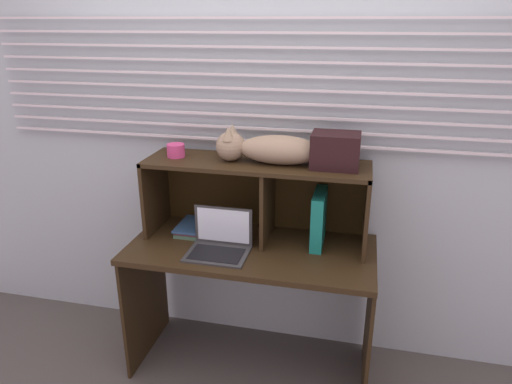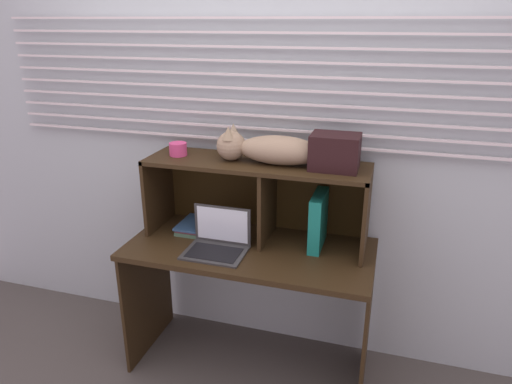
# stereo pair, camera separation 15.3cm
# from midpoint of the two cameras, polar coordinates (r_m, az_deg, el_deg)

# --- Properties ---
(back_panel_with_blinds) EXTENTS (4.40, 0.08, 2.50)m
(back_panel_with_blinds) POSITION_cam_midpoint_polar(r_m,az_deg,el_deg) (2.60, -0.60, 6.37)
(back_panel_with_blinds) COLOR #AEBABE
(back_panel_with_blinds) RESTS_ON ground
(desk) EXTENTS (1.29, 0.60, 0.76)m
(desk) POSITION_cam_midpoint_polar(r_m,az_deg,el_deg) (2.54, -2.37, -9.95)
(desk) COLOR black
(desk) RESTS_ON ground
(hutch_shelf_unit) EXTENTS (1.18, 0.34, 0.43)m
(hutch_shelf_unit) POSITION_cam_midpoint_polar(r_m,az_deg,el_deg) (2.48, -1.43, 0.93)
(hutch_shelf_unit) COLOR black
(hutch_shelf_unit) RESTS_ON desk
(cat) EXTENTS (0.73, 0.18, 0.19)m
(cat) POSITION_cam_midpoint_polar(r_m,az_deg,el_deg) (2.38, -0.19, 5.29)
(cat) COLOR #9A8065
(cat) RESTS_ON hutch_shelf_unit
(laptop) EXTENTS (0.31, 0.24, 0.22)m
(laptop) POSITION_cam_midpoint_polar(r_m,az_deg,el_deg) (2.42, -6.33, -6.30)
(laptop) COLOR #343434
(laptop) RESTS_ON desk
(binder_upright) EXTENTS (0.06, 0.26, 0.29)m
(binder_upright) POSITION_cam_midpoint_polar(r_m,az_deg,el_deg) (2.45, 5.93, -3.26)
(binder_upright) COLOR #167969
(binder_upright) RESTS_ON desk
(book_stack) EXTENTS (0.18, 0.25, 0.04)m
(book_stack) POSITION_cam_midpoint_polar(r_m,az_deg,el_deg) (2.67, -9.15, -4.33)
(book_stack) COLOR #43664D
(book_stack) RESTS_ON desk
(small_basket) EXTENTS (0.09, 0.09, 0.07)m
(small_basket) POSITION_cam_midpoint_polar(r_m,az_deg,el_deg) (2.55, -11.49, 4.98)
(small_basket) COLOR #D13F77
(small_basket) RESTS_ON hutch_shelf_unit
(storage_box) EXTENTS (0.24, 0.18, 0.17)m
(storage_box) POSITION_cam_midpoint_polar(r_m,az_deg,el_deg) (2.32, 7.84, 5.04)
(storage_box) COLOR black
(storage_box) RESTS_ON hutch_shelf_unit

